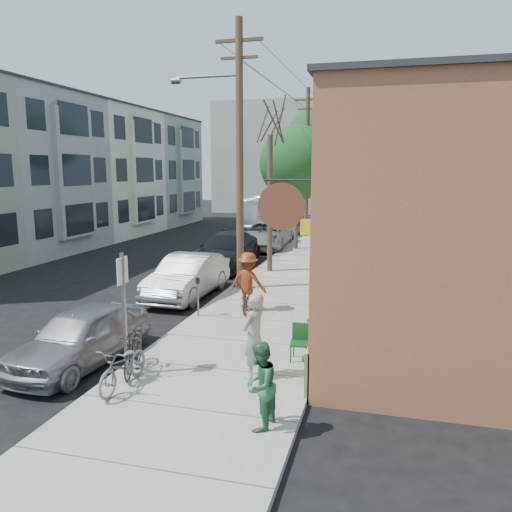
% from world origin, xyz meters
% --- Properties ---
extents(ground, '(120.00, 120.00, 0.00)m').
position_xyz_m(ground, '(0.00, 0.00, 0.00)').
color(ground, black).
extents(sidewalk, '(4.50, 58.00, 0.15)m').
position_xyz_m(sidewalk, '(4.25, 11.00, 0.07)').
color(sidewalk, '#9A9A8E').
rests_on(sidewalk, ground).
extents(cafe_building, '(6.60, 20.20, 6.61)m').
position_xyz_m(cafe_building, '(8.99, 4.99, 3.30)').
color(cafe_building, '#995639').
rests_on(cafe_building, ground).
extents(apartment_row, '(6.30, 32.00, 9.00)m').
position_xyz_m(apartment_row, '(-11.85, 14.00, 4.50)').
color(apartment_row, gray).
rests_on(apartment_row, ground).
extents(end_cap_building, '(18.00, 8.00, 12.00)m').
position_xyz_m(end_cap_building, '(-2.00, 42.00, 6.00)').
color(end_cap_building, '#999A95').
rests_on(end_cap_building, ground).
extents(sign_post, '(0.07, 0.45, 2.80)m').
position_xyz_m(sign_post, '(2.35, -4.82, 1.83)').
color(sign_post, slate).
rests_on(sign_post, sidewalk).
extents(parking_meter_near, '(0.14, 0.14, 1.24)m').
position_xyz_m(parking_meter_near, '(2.25, -0.12, 0.98)').
color(parking_meter_near, slate).
rests_on(parking_meter_near, sidewalk).
extents(parking_meter_far, '(0.14, 0.14, 1.24)m').
position_xyz_m(parking_meter_far, '(2.25, 9.78, 0.98)').
color(parking_meter_far, slate).
rests_on(parking_meter_far, sidewalk).
extents(utility_pole_near, '(3.57, 0.28, 10.00)m').
position_xyz_m(utility_pole_near, '(2.39, 3.91, 5.41)').
color(utility_pole_near, '#503A28').
rests_on(utility_pole_near, sidewalk).
extents(utility_pole_far, '(1.80, 0.28, 10.00)m').
position_xyz_m(utility_pole_far, '(2.45, 20.07, 5.34)').
color(utility_pole_far, '#503A28').
rests_on(utility_pole_far, sidewalk).
extents(tree_bare, '(0.24, 0.24, 6.09)m').
position_xyz_m(tree_bare, '(2.80, 7.44, 3.19)').
color(tree_bare, '#44392C').
rests_on(tree_bare, sidewalk).
extents(tree_leafy_mid, '(4.31, 4.31, 7.11)m').
position_xyz_m(tree_leafy_mid, '(2.80, 14.20, 5.10)').
color(tree_leafy_mid, '#44392C').
rests_on(tree_leafy_mid, sidewalk).
extents(tree_leafy_far, '(4.59, 4.59, 9.20)m').
position_xyz_m(tree_leafy_far, '(2.80, 23.03, 7.04)').
color(tree_leafy_far, '#44392C').
rests_on(tree_leafy_far, sidewalk).
extents(patio_chair_a, '(0.56, 0.56, 0.88)m').
position_xyz_m(patio_chair_a, '(6.13, -0.94, 0.59)').
color(patio_chair_a, '#13451A').
rests_on(patio_chair_a, sidewalk).
extents(patio_chair_b, '(0.55, 0.55, 0.88)m').
position_xyz_m(patio_chair_b, '(6.00, -3.00, 0.59)').
color(patio_chair_b, '#13451A').
rests_on(patio_chair_b, sidewalk).
extents(patron_grey, '(0.65, 0.81, 1.93)m').
position_xyz_m(patron_grey, '(5.18, -4.25, 1.11)').
color(patron_grey, gray).
rests_on(patron_grey, sidewalk).
extents(patron_green, '(0.72, 0.86, 1.60)m').
position_xyz_m(patron_green, '(5.85, -6.36, 0.95)').
color(patron_green, '#2C6F3F').
rests_on(patron_green, sidewalk).
extents(cyclist, '(1.35, 0.92, 1.94)m').
position_xyz_m(cyclist, '(3.61, 0.89, 1.12)').
color(cyclist, maroon).
rests_on(cyclist, sidewalk).
extents(cyclist_bike, '(0.79, 1.77, 0.90)m').
position_xyz_m(cyclist_bike, '(3.61, 0.89, 0.60)').
color(cyclist_bike, black).
rests_on(cyclist_bike, sidewalk).
extents(parked_bike_a, '(0.92, 1.77, 1.02)m').
position_xyz_m(parked_bike_a, '(2.45, -4.70, 0.66)').
color(parked_bike_a, black).
rests_on(parked_bike_a, sidewalk).
extents(parked_bike_b, '(0.67, 1.82, 0.95)m').
position_xyz_m(parked_bike_b, '(2.64, -5.45, 0.62)').
color(parked_bike_b, slate).
rests_on(parked_bike_b, sidewalk).
extents(car_0, '(2.03, 4.34, 1.44)m').
position_xyz_m(car_0, '(0.80, -4.26, 0.72)').
color(car_0, gray).
rests_on(car_0, ground).
extents(car_1, '(1.79, 4.86, 1.59)m').
position_xyz_m(car_1, '(0.80, 2.53, 0.79)').
color(car_1, '#999DA0').
rests_on(car_1, ground).
extents(car_2, '(2.41, 5.82, 1.68)m').
position_xyz_m(car_2, '(0.44, 8.34, 0.84)').
color(car_2, black).
rests_on(car_2, ground).
extents(car_3, '(2.98, 5.99, 1.63)m').
position_xyz_m(car_3, '(0.80, 14.68, 0.82)').
color(car_3, '#A0A5A7').
rests_on(car_3, ground).
extents(car_4, '(2.04, 4.76, 1.53)m').
position_xyz_m(car_4, '(0.80, 20.43, 0.76)').
color(car_4, gray).
rests_on(car_4, ground).
extents(bus, '(2.31, 9.61, 2.67)m').
position_xyz_m(bus, '(-1.93, 26.83, 1.34)').
color(bus, white).
rests_on(bus, ground).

